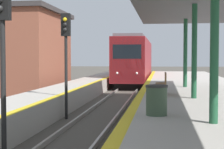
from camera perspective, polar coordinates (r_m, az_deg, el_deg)
train at (r=35.28m, az=3.52°, el=2.12°), size 2.61×16.45×4.27m
signal_near at (r=8.94m, az=-16.36°, el=5.64°), size 0.36×0.31×4.23m
signal_mid at (r=15.07m, az=-7.05°, el=4.46°), size 0.36×0.31×4.23m
trash_bin at (r=10.09m, az=6.81°, el=-3.89°), size 0.59×0.59×0.81m
bench at (r=15.56m, az=7.70°, el=-1.33°), size 0.44×1.61×0.92m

